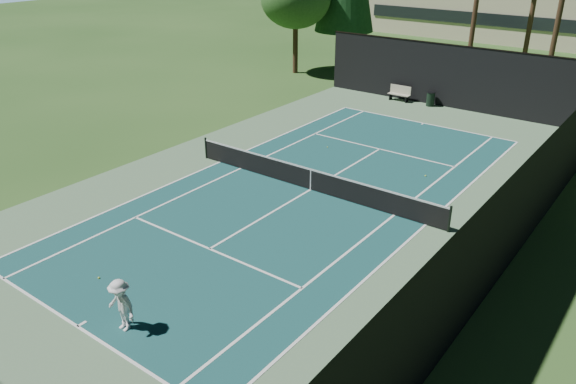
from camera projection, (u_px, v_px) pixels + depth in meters
name	position (u px, v px, depth m)	size (l,w,h in m)	color
ground	(310.00, 190.00, 24.92)	(160.00, 160.00, 0.00)	#2B511E
apron_slab	(310.00, 190.00, 24.91)	(18.00, 32.00, 0.01)	#577B56
court_surface	(310.00, 190.00, 24.91)	(10.97, 23.77, 0.01)	#174949
court_lines	(310.00, 190.00, 24.91)	(11.07, 23.87, 0.01)	white
tennis_net	(311.00, 179.00, 24.68)	(12.90, 0.10, 1.10)	black
fence	(312.00, 147.00, 24.12)	(18.04, 32.05, 4.03)	black
player	(121.00, 305.00, 15.87)	(1.07, 0.61, 1.65)	white
tennis_ball_a	(99.00, 278.00, 18.53)	(0.07, 0.07, 0.07)	#D0E133
tennis_ball_b	(285.00, 166.00, 27.39)	(0.07, 0.07, 0.07)	#BFDC32
tennis_ball_c	(426.00, 176.00, 26.27)	(0.08, 0.08, 0.08)	#C7ED36
tennis_ball_d	(328.00, 147.00, 29.76)	(0.06, 0.06, 0.06)	#B9CF2F
park_bench	(400.00, 93.00, 37.81)	(1.50, 0.45, 1.02)	#BCAF9C
trash_bin	(430.00, 99.00, 36.68)	(0.56, 0.56, 0.95)	black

